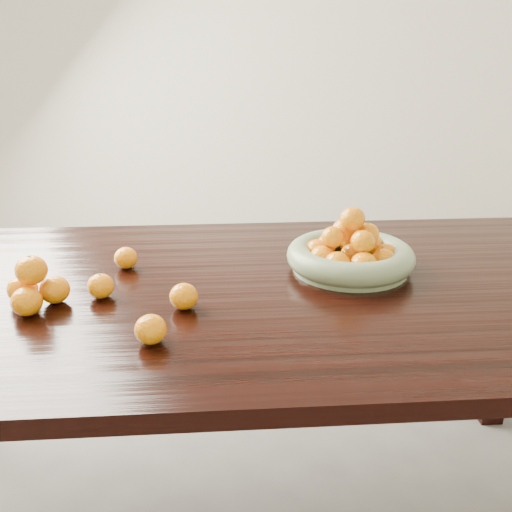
{
  "coord_description": "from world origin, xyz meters",
  "views": [
    {
      "loc": [
        -0.05,
        -1.26,
        1.29
      ],
      "look_at": [
        0.04,
        -0.02,
        0.83
      ],
      "focal_mm": 40.0,
      "sensor_mm": 36.0,
      "label": 1
    }
  ],
  "objects": [
    {
      "name": "orange_pyramid",
      "position": [
        -0.45,
        -0.09,
        0.8
      ],
      "size": [
        0.14,
        0.13,
        0.12
      ],
      "rotation": [
        0.0,
        0.0,
        -0.11
      ],
      "color": "orange",
      "rests_on": "dining_table"
    },
    {
      "name": "fruit_bowl",
      "position": [
        0.29,
        0.07,
        0.79
      ],
      "size": [
        0.32,
        0.32,
        0.16
      ],
      "rotation": [
        0.0,
        0.0,
        -0.22
      ],
      "color": "#677254",
      "rests_on": "dining_table"
    },
    {
      "name": "loose_orange_2",
      "position": [
        -0.12,
        -0.12,
        0.78
      ],
      "size": [
        0.06,
        0.06,
        0.06
      ],
      "primitive_type": "ellipsoid",
      "color": "orange",
      "rests_on": "dining_table"
    },
    {
      "name": "loose_orange_0",
      "position": [
        -0.31,
        -0.05,
        0.78
      ],
      "size": [
        0.06,
        0.06,
        0.06
      ],
      "primitive_type": "ellipsoid",
      "color": "orange",
      "rests_on": "dining_table"
    },
    {
      "name": "wall_back",
      "position": [
        0.0,
        2.5,
        1.35
      ],
      "size": [
        5.0,
        0.04,
        2.7
      ],
      "primitive_type": "cube",
      "color": "silver",
      "rests_on": "ground"
    },
    {
      "name": "loose_orange_1",
      "position": [
        -0.18,
        -0.27,
        0.78
      ],
      "size": [
        0.06,
        0.06,
        0.06
      ],
      "primitive_type": "ellipsoid",
      "color": "orange",
      "rests_on": "dining_table"
    },
    {
      "name": "dining_table",
      "position": [
        0.0,
        0.0,
        0.66
      ],
      "size": [
        2.0,
        1.0,
        0.75
      ],
      "color": "black",
      "rests_on": "ground"
    },
    {
      "name": "loose_orange_3",
      "position": [
        -0.28,
        0.13,
        0.78
      ],
      "size": [
        0.06,
        0.06,
        0.06
      ],
      "primitive_type": "ellipsoid",
      "color": "orange",
      "rests_on": "dining_table"
    }
  ]
}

